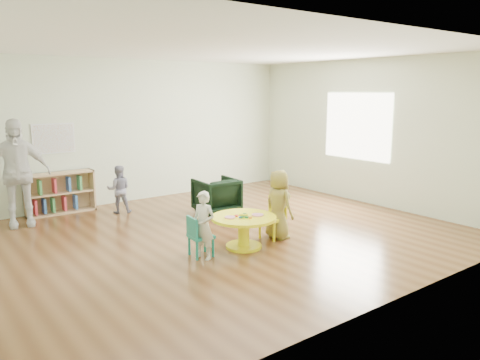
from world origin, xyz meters
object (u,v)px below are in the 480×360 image
at_px(armchair, 216,196).
at_px(bookshelf, 59,193).
at_px(kid_chair_left, 198,235).
at_px(activity_table, 244,226).
at_px(child_right, 279,204).
at_px(adult_caretaker, 16,173).
at_px(child_left, 203,225).
at_px(kid_chair_right, 274,216).
at_px(toddler, 119,189).

bearing_deg(armchair, bookshelf, -33.64).
bearing_deg(kid_chair_left, activity_table, 89.64).
distance_m(kid_chair_left, armchair, 2.27).
distance_m(activity_table, child_right, 0.71).
xyz_separation_m(armchair, adult_caretaker, (-3.04, 1.28, 0.56)).
relative_size(child_left, adult_caretaker, 0.52).
height_order(kid_chair_right, adult_caretaker, adult_caretaker).
xyz_separation_m(toddler, adult_caretaker, (-1.64, 0.19, 0.45)).
bearing_deg(child_left, child_right, 69.00).
distance_m(kid_chair_right, child_left, 1.36).
height_order(activity_table, toddler, toddler).
relative_size(armchair, child_right, 0.68).
bearing_deg(bookshelf, kid_chair_right, -57.72).
height_order(child_left, adult_caretaker, adult_caretaker).
xyz_separation_m(bookshelf, adult_caretaker, (-0.77, -0.46, 0.52)).
bearing_deg(child_right, adult_caretaker, 42.09).
height_order(armchair, child_right, child_right).
distance_m(activity_table, adult_caretaker, 3.88).
bearing_deg(toddler, kid_chair_left, 111.59).
height_order(bookshelf, child_right, child_right).
xyz_separation_m(bookshelf, toddler, (0.87, -0.65, 0.07)).
distance_m(kid_chair_left, child_right, 1.41).
height_order(activity_table, child_left, child_left).
relative_size(activity_table, armchair, 1.29).
height_order(bookshelf, adult_caretaker, adult_caretaker).
xyz_separation_m(kid_chair_left, armchair, (1.47, 1.73, 0.03)).
height_order(kid_chair_left, armchair, armchair).
xyz_separation_m(kid_chair_left, toddler, (0.07, 2.82, 0.14)).
bearing_deg(activity_table, kid_chair_left, 173.72).
bearing_deg(kid_chair_right, activity_table, 85.73).
distance_m(activity_table, toddler, 2.97).
bearing_deg(child_left, toddler, 155.42).
bearing_deg(child_left, kid_chair_left, 167.83).
xyz_separation_m(armchair, child_right, (-0.08, -1.77, 0.20)).
xyz_separation_m(activity_table, armchair, (0.76, 1.80, 0.01)).
relative_size(kid_chair_right, armchair, 0.86).
xyz_separation_m(activity_table, adult_caretaker, (-2.28, 3.09, 0.57)).
distance_m(armchair, child_left, 2.34).
relative_size(armchair, adult_caretaker, 0.40).
xyz_separation_m(kid_chair_left, kid_chair_right, (1.37, 0.03, 0.03)).
xyz_separation_m(kid_chair_left, adult_caretaker, (-1.57, 3.01, 0.59)).
bearing_deg(bookshelf, toddler, -36.53).
bearing_deg(kid_chair_right, toddler, 11.29).
xyz_separation_m(kid_chair_right, bookshelf, (-2.17, 3.43, 0.04)).
distance_m(bookshelf, child_right, 4.14).
distance_m(kid_chair_left, adult_caretaker, 3.44).
height_order(bookshelf, armchair, bookshelf).
bearing_deg(child_right, kid_chair_left, 86.19).
bearing_deg(child_left, bookshelf, 169.41).
bearing_deg(armchair, toddler, -34.20).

